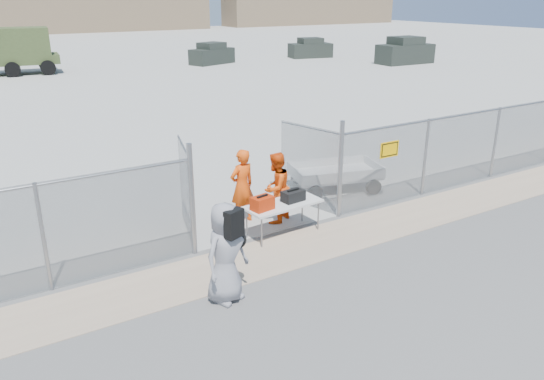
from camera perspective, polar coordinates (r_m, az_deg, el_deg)
ground at (r=11.27m, az=5.35°, el=-8.29°), size 160.00×160.00×0.00m
tarmac_inside at (r=50.52m, az=-24.91°, el=12.41°), size 160.00×80.00×0.01m
dirt_strip at (r=11.98m, az=2.50°, el=-6.33°), size 44.00×1.60×0.01m
distant_hills at (r=86.58m, az=-25.31°, el=17.93°), size 140.00×6.00×9.00m
chain_link_fence at (r=12.32m, az=0.00°, el=0.00°), size 40.00×0.20×2.20m
folding_table at (r=12.54m, az=1.20°, el=-3.10°), size 1.91×0.90×0.79m
orange_bag at (r=11.97m, az=-1.04°, el=-1.43°), size 0.54×0.41×0.31m
black_duffel at (r=12.48m, az=2.29°, el=-0.63°), size 0.57×0.37×0.26m
security_worker_left at (r=13.02m, az=-3.23°, el=0.38°), size 0.75×0.56×1.89m
security_worker_right at (r=13.05m, az=0.41°, el=0.23°), size 1.09×1.01×1.79m
visitor at (r=9.73m, az=-5.03°, el=-6.74°), size 1.10×0.90×1.93m
utility_trailer at (r=15.56m, az=6.81°, el=1.49°), size 3.59×2.48×0.79m
military_truck at (r=42.43m, az=-26.65°, el=13.15°), size 6.93×3.18×3.20m
parked_vehicle_near at (r=44.71m, az=-6.48°, el=14.38°), size 4.04×2.81×1.67m
parked_vehicle_mid at (r=49.17m, az=4.15°, el=14.99°), size 4.00×2.40×1.69m
parked_vehicle_far at (r=45.95m, az=14.14°, el=14.34°), size 4.70×2.23×2.10m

